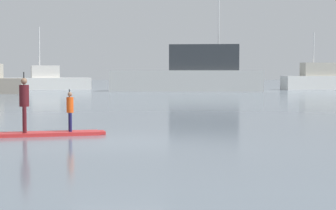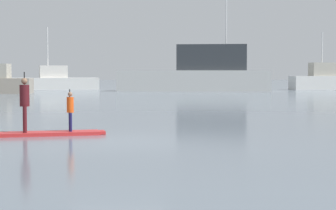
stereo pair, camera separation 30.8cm
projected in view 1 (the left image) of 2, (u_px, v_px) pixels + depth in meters
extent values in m
plane|color=slate|center=(119.00, 141.00, 15.08)|extent=(240.00, 240.00, 0.00)
cube|color=red|center=(35.00, 134.00, 16.39)|extent=(3.66, 1.34, 0.10)
cube|color=red|center=(100.00, 132.00, 16.84)|extent=(0.33, 0.53, 0.09)
cylinder|color=#4C1419|center=(24.00, 119.00, 16.45)|extent=(0.11, 0.11, 0.73)
cylinder|color=#4C1419|center=(25.00, 120.00, 16.14)|extent=(0.11, 0.11, 0.73)
cylinder|color=#4C1419|center=(24.00, 96.00, 16.26)|extent=(0.31, 0.31, 0.60)
sphere|color=#8C664C|center=(24.00, 81.00, 16.24)|extent=(0.17, 0.17, 0.17)
cylinder|color=black|center=(24.00, 102.00, 16.47)|extent=(0.03, 0.03, 1.68)
cube|color=black|center=(25.00, 129.00, 16.51)|extent=(0.05, 0.14, 0.18)
cylinder|color=#19194C|center=(70.00, 122.00, 16.72)|extent=(0.08, 0.08, 0.53)
cylinder|color=#19194C|center=(70.00, 122.00, 16.50)|extent=(0.08, 0.08, 0.53)
cylinder|color=#E54C14|center=(70.00, 105.00, 16.58)|extent=(0.23, 0.23, 0.44)
sphere|color=#8C664C|center=(70.00, 94.00, 16.57)|extent=(0.13, 0.13, 0.13)
cylinder|color=black|center=(70.00, 110.00, 16.76)|extent=(0.03, 0.03, 1.19)
cube|color=black|center=(70.00, 128.00, 16.78)|extent=(0.05, 0.14, 0.18)
cube|color=silver|center=(187.00, 81.00, 54.45)|extent=(14.42, 6.59, 1.93)
cube|color=#33383D|center=(205.00, 58.00, 54.15)|extent=(6.79, 4.36, 2.35)
cylinder|color=silver|center=(219.00, 6.00, 53.75)|extent=(0.12, 0.12, 7.02)
cube|color=silver|center=(321.00, 83.00, 59.48)|extent=(8.23, 3.04, 1.39)
cube|color=#B2AD9E|center=(320.00, 69.00, 59.38)|extent=(3.99, 1.94, 1.34)
cylinder|color=silver|center=(314.00, 48.00, 59.11)|extent=(0.12, 0.12, 3.05)
cube|color=silver|center=(47.00, 84.00, 58.91)|extent=(8.85, 4.51, 1.21)
cube|color=white|center=(45.00, 72.00, 58.78)|extent=(3.06, 2.42, 1.22)
cylinder|color=silver|center=(39.00, 46.00, 58.48)|extent=(0.12, 0.12, 3.85)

